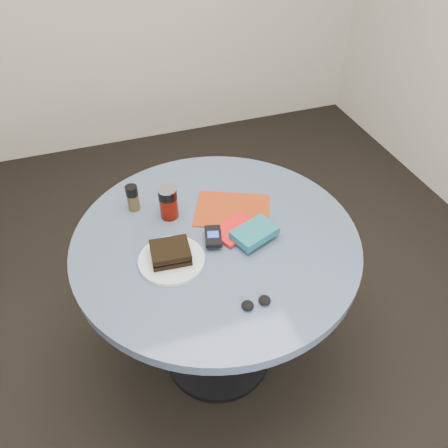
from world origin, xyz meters
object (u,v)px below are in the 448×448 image
object	(u,v)px
sandwich	(170,253)
soda_can	(168,202)
pepper_grinder	(133,198)
magazine	(232,210)
novel	(255,233)
headphones	(256,303)
table	(216,268)
mp3_player	(213,236)
plate	(172,260)
red_book	(235,229)

from	to	relation	value
sandwich	soda_can	xyz separation A→B (m)	(0.05, 0.22, 0.03)
pepper_grinder	magazine	bearing A→B (deg)	-20.64
novel	headphones	bearing A→B (deg)	-132.07
magazine	novel	distance (m)	0.17
soda_can	magazine	world-z (taller)	soda_can
soda_can	table	bearing A→B (deg)	-51.60
novel	mp3_player	xyz separation A→B (m)	(-0.14, 0.04, -0.01)
headphones	sandwich	bearing A→B (deg)	127.05
plate	pepper_grinder	world-z (taller)	pepper_grinder
soda_can	mp3_player	distance (m)	0.21
sandwich	mp3_player	world-z (taller)	sandwich
table	red_book	xyz separation A→B (m)	(0.07, 0.00, 0.17)
soda_can	pepper_grinder	bearing A→B (deg)	144.48
red_book	headphones	bearing A→B (deg)	-125.08
sandwich	novel	xyz separation A→B (m)	(0.29, 0.00, -0.00)
pepper_grinder	mp3_player	distance (m)	0.35
soda_can	red_book	world-z (taller)	soda_can
table	headphones	world-z (taller)	headphones
magazine	novel	xyz separation A→B (m)	(0.02, -0.17, 0.03)
soda_can	pepper_grinder	xyz separation A→B (m)	(-0.11, 0.08, -0.01)
sandwich	novel	size ratio (longest dim) A/B	0.90
table	red_book	size ratio (longest dim) A/B	6.48
table	plate	size ratio (longest dim) A/B	4.59
red_book	sandwich	bearing A→B (deg)	167.87
sandwich	pepper_grinder	distance (m)	0.31
mp3_player	soda_can	bearing A→B (deg)	121.29
sandwich	headphones	world-z (taller)	sandwich
headphones	mp3_player	bearing A→B (deg)	97.34
table	red_book	distance (m)	0.19
table	magazine	size ratio (longest dim) A/B	3.67
red_book	novel	bearing A→B (deg)	-77.13
headphones	novel	bearing A→B (deg)	69.31
table	soda_can	bearing A→B (deg)	128.40
red_book	plate	bearing A→B (deg)	169.22
magazine	headphones	size ratio (longest dim) A/B	2.91
headphones	pepper_grinder	bearing A→B (deg)	115.14
plate	novel	size ratio (longest dim) A/B	1.46
sandwich	red_book	xyz separation A→B (m)	(0.25, 0.06, -0.02)
table	novel	size ratio (longest dim) A/B	6.70
magazine	soda_can	bearing A→B (deg)	-167.59
plate	mp3_player	distance (m)	0.16
novel	plate	bearing A→B (deg)	160.20
sandwich	novel	distance (m)	0.29
novel	mp3_player	size ratio (longest dim) A/B	1.37
red_book	novel	size ratio (longest dim) A/B	1.03
mp3_player	headphones	world-z (taller)	mp3_player
plate	pepper_grinder	bearing A→B (deg)	102.36
table	novel	bearing A→B (deg)	-25.52
sandwich	magazine	xyz separation A→B (m)	(0.28, 0.17, -0.03)
table	red_book	bearing A→B (deg)	1.30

